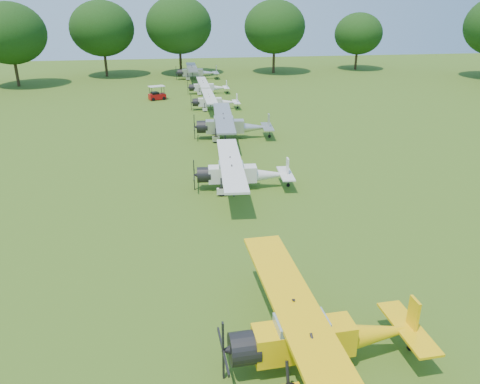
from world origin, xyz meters
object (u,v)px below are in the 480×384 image
object	(u,v)px
aircraft_7	(196,71)
aircraft_2	(319,333)
aircraft_6	(207,86)
aircraft_4	(231,124)
golf_cart	(157,95)
aircraft_3	(240,171)
aircraft_5	(214,101)

from	to	relation	value
aircraft_7	aircraft_2	bearing A→B (deg)	-89.26
aircraft_6	aircraft_2	bearing A→B (deg)	-90.52
aircraft_4	golf_cart	bearing A→B (deg)	114.61
aircraft_4	aircraft_3	bearing A→B (deg)	-90.38
aircraft_4	aircraft_7	bearing A→B (deg)	96.03
aircraft_2	aircraft_3	world-z (taller)	aircraft_2
aircraft_5	golf_cart	bearing A→B (deg)	135.06
aircraft_2	aircraft_7	distance (m)	65.53
aircraft_3	aircraft_5	world-z (taller)	aircraft_3
aircraft_2	aircraft_4	distance (m)	30.07
aircraft_4	golf_cart	size ratio (longest dim) A/B	5.06
aircraft_6	aircraft_5	bearing A→B (deg)	-90.26
aircraft_6	golf_cart	xyz separation A→B (m)	(-6.87, -3.18, -0.46)
aircraft_5	aircraft_6	world-z (taller)	aircraft_5
aircraft_2	golf_cart	distance (m)	50.03
aircraft_2	aircraft_5	distance (m)	42.76
aircraft_2	aircraft_7	size ratio (longest dim) A/B	1.09
aircraft_7	golf_cart	world-z (taller)	aircraft_7
aircraft_7	golf_cart	size ratio (longest dim) A/B	4.67
aircraft_7	aircraft_4	bearing A→B (deg)	-87.77
aircraft_2	aircraft_7	world-z (taller)	aircraft_2
aircraft_3	aircraft_6	xyz separation A→B (m)	(0.60, 35.37, -0.22)
aircraft_5	aircraft_2	bearing A→B (deg)	-90.42
aircraft_2	aircraft_5	size ratio (longest dim) A/B	1.30
aircraft_2	aircraft_6	world-z (taller)	aircraft_2
aircraft_6	aircraft_7	bearing A→B (deg)	93.15
aircraft_3	aircraft_6	bearing A→B (deg)	92.66
aircraft_2	aircraft_3	xyz separation A→B (m)	(-0.27, 17.40, -0.11)
aircraft_4	aircraft_6	bearing A→B (deg)	95.21
aircraft_5	aircraft_7	bearing A→B (deg)	91.81
aircraft_3	aircraft_6	size ratio (longest dim) A/B	1.22
aircraft_2	golf_cart	bearing A→B (deg)	94.87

